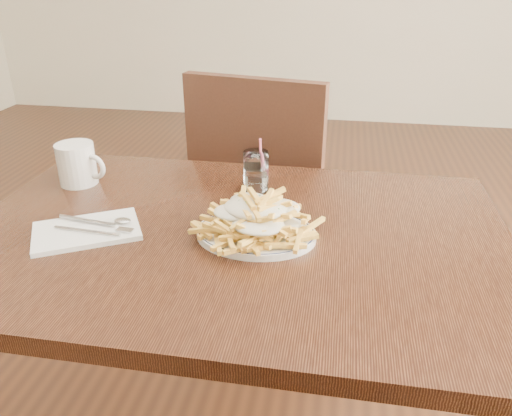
% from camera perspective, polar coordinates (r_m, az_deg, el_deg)
% --- Properties ---
extents(table, '(1.20, 0.80, 0.75)m').
position_cam_1_polar(table, '(1.15, -2.43, -5.97)').
color(table, black).
rests_on(table, ground).
extents(chair_far, '(0.53, 0.53, 0.98)m').
position_cam_1_polar(chair_far, '(1.75, 1.04, 1.70)').
color(chair_far, black).
rests_on(chair_far, ground).
extents(fries_plate, '(0.26, 0.23, 0.02)m').
position_cam_1_polar(fries_plate, '(1.07, 0.00, -2.92)').
color(fries_plate, white).
rests_on(fries_plate, table).
extents(loaded_fries, '(0.30, 0.27, 0.08)m').
position_cam_1_polar(loaded_fries, '(1.05, 0.00, -0.58)').
color(loaded_fries, gold).
rests_on(loaded_fries, fries_plate).
extents(napkin, '(0.26, 0.24, 0.01)m').
position_cam_1_polar(napkin, '(1.15, -18.79, -2.49)').
color(napkin, silver).
rests_on(napkin, table).
extents(cutlery, '(0.20, 0.08, 0.01)m').
position_cam_1_polar(cutlery, '(1.15, -18.74, -1.97)').
color(cutlery, silver).
rests_on(cutlery, napkin).
extents(water_glass, '(0.06, 0.06, 0.14)m').
position_cam_1_polar(water_glass, '(1.28, -0.00, 3.98)').
color(water_glass, white).
rests_on(water_glass, table).
extents(coffee_mug, '(0.14, 0.10, 0.11)m').
position_cam_1_polar(coffee_mug, '(1.40, -19.72, 4.75)').
color(coffee_mug, white).
rests_on(coffee_mug, table).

